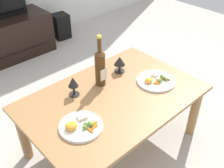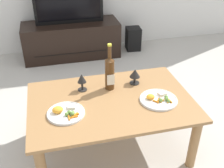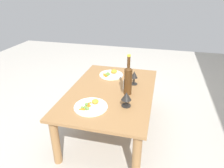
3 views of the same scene
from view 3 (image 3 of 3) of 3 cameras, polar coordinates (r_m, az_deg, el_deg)
The scene contains 7 objects.
ground_plane at distance 2.27m, azimuth -0.21°, elevation -12.39°, with size 6.40×6.40×0.00m, color #B7B2A8.
dining_table at distance 2.05m, azimuth -0.23°, elevation -3.56°, with size 1.23×0.81×0.48m.
wine_bottle at distance 1.89m, azimuth 4.49°, elevation 1.33°, with size 0.07×0.08×0.39m.
goblet_left at distance 2.10m, azimuth 6.20°, elevation 2.35°, with size 0.07×0.07×0.14m.
goblet_right at distance 1.72m, azimuth 4.03°, elevation -3.62°, with size 0.09×0.09×0.13m.
dinner_plate_left at distance 2.33m, azimuth -0.21°, elevation 2.71°, with size 0.27×0.27×0.05m.
dinner_plate_right at distance 1.74m, azimuth -5.91°, elevation -6.20°, with size 0.29×0.29×0.05m.
Camera 3 is at (1.72, 0.44, 1.41)m, focal length 32.82 mm.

